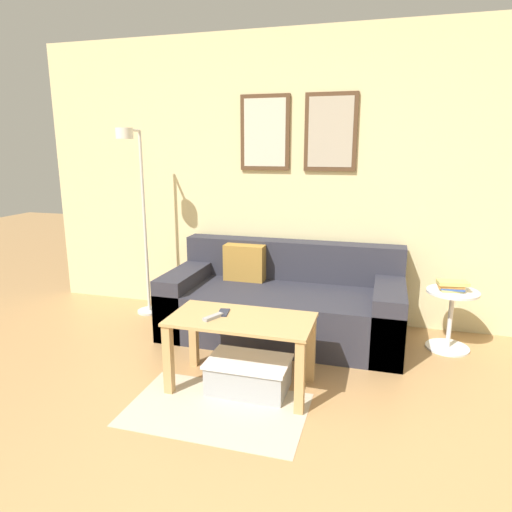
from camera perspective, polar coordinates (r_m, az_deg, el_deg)
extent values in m
cube|color=beige|center=(4.13, 9.16, 9.26)|extent=(5.60, 0.06, 2.55)
cube|color=#513823|center=(4.19, 1.12, 15.16)|extent=(0.45, 0.02, 0.65)
cube|color=beige|center=(4.18, 1.09, 15.16)|extent=(0.38, 0.01, 0.58)
cube|color=#513823|center=(4.08, 9.26, 15.04)|extent=(0.45, 0.02, 0.65)
cube|color=#ADA38E|center=(4.07, 9.24, 15.04)|extent=(0.38, 0.01, 0.58)
cube|color=#C1B299|center=(2.95, -4.95, -18.53)|extent=(1.09, 0.68, 0.01)
cube|color=#2D2D38|center=(3.89, 3.32, -7.05)|extent=(1.96, 0.91, 0.40)
cube|color=#2D2D38|center=(4.11, 4.48, -0.48)|extent=(1.96, 0.20, 0.35)
cube|color=#2D2D38|center=(4.13, -8.41, -5.06)|extent=(0.24, 0.91, 0.52)
cube|color=#2D2D38|center=(3.79, 16.19, -7.19)|extent=(0.24, 0.91, 0.52)
cube|color=#A87A33|center=(4.05, -1.44, -0.84)|extent=(0.36, 0.14, 0.32)
cube|color=tan|center=(2.98, -1.87, -7.91)|extent=(0.93, 0.48, 0.02)
cube|color=tan|center=(3.06, -10.90, -12.56)|extent=(0.06, 0.06, 0.47)
cube|color=tan|center=(2.81, 5.50, -14.86)|extent=(0.06, 0.06, 0.47)
cube|color=tan|center=(3.39, -7.79, -9.77)|extent=(0.06, 0.06, 0.47)
cube|color=tan|center=(3.17, 6.88, -11.48)|extent=(0.06, 0.06, 0.47)
cube|color=#9EA3A8|center=(3.10, -0.94, -14.81)|extent=(0.51, 0.33, 0.20)
cube|color=silver|center=(3.05, -0.95, -13.03)|extent=(0.53, 0.35, 0.02)
cylinder|color=silver|center=(4.60, -13.15, -6.69)|extent=(0.23, 0.23, 0.02)
cylinder|color=silver|center=(4.38, -13.74, 3.86)|extent=(0.03, 0.03, 1.69)
cylinder|color=silver|center=(4.22, -15.24, 14.94)|extent=(0.02, 0.25, 0.02)
cylinder|color=white|center=(4.12, -16.13, 14.52)|extent=(0.15, 0.15, 0.09)
cylinder|color=white|center=(4.01, 22.78, -10.49)|extent=(0.33, 0.33, 0.01)
cylinder|color=white|center=(3.93, 23.09, -7.38)|extent=(0.04, 0.04, 0.45)
cylinder|color=white|center=(3.86, 23.41, -4.13)|extent=(0.39, 0.39, 0.02)
cube|color=#D8C666|center=(3.85, 23.18, -3.88)|extent=(0.18, 0.15, 0.02)
cube|color=#335199|center=(3.85, 23.31, -3.65)|extent=(0.18, 0.15, 0.01)
cube|color=#D18438|center=(3.85, 23.13, -3.37)|extent=(0.20, 0.15, 0.02)
cube|color=#D8C666|center=(3.83, 23.39, -3.10)|extent=(0.24, 0.15, 0.03)
cube|color=#99999E|center=(2.98, -5.39, -7.59)|extent=(0.10, 0.15, 0.02)
cube|color=#1E2338|center=(3.06, -4.10, -7.05)|extent=(0.09, 0.15, 0.01)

